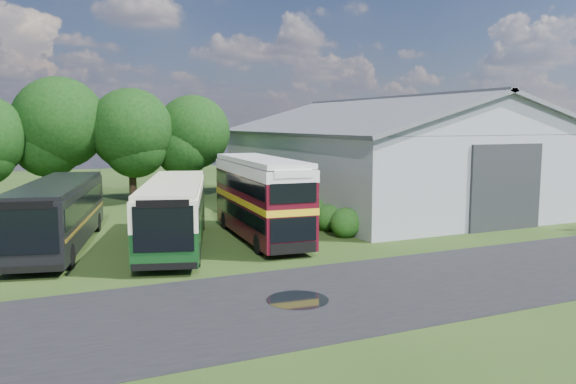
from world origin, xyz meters
name	(u,v)px	position (x,y,z in m)	size (l,w,h in m)	color
ground	(300,275)	(0.00, 0.00, 0.00)	(120.00, 120.00, 0.00)	#1B310F
asphalt_road	(404,285)	(3.00, -3.00, 0.00)	(60.00, 8.00, 0.02)	black
puddle	(297,300)	(-1.50, -3.00, 0.00)	(2.20, 2.20, 0.01)	black
storage_shed	(388,150)	(15.00, 15.98, 4.17)	(18.80, 24.80, 8.15)	gray
tree_mid	(60,123)	(-8.00, 24.80, 6.18)	(6.80, 6.80, 9.60)	black
tree_right_a	(131,130)	(-3.00, 23.80, 5.69)	(6.26, 6.26, 8.83)	black
tree_right_b	(193,132)	(2.00, 24.60, 5.44)	(5.98, 5.98, 8.45)	black
shrub_front	(345,237)	(5.60, 6.00, 0.00)	(1.70, 1.70, 1.70)	#194714
shrub_mid	(328,230)	(5.60, 8.00, 0.00)	(1.60, 1.60, 1.60)	#194714
shrub_back	(313,225)	(5.60, 10.00, 0.00)	(1.80, 1.80, 1.80)	#194714
bus_green_single	(175,212)	(-3.45, 7.45, 1.77)	(6.14, 12.32, 3.32)	black
bus_maroon_double	(261,199)	(1.16, 7.38, 2.17)	(3.31, 10.28, 4.35)	black
bus_dark_single	(58,213)	(-8.80, 9.27, 1.76)	(5.39, 12.34, 3.31)	black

